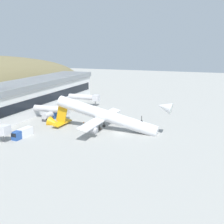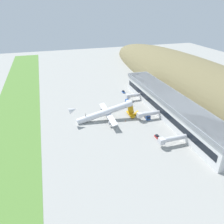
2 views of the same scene
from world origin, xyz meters
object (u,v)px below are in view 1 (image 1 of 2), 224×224
object	(u,v)px
terminal_building	(17,98)
traffic_cone_0	(84,122)
service_car_0	(84,108)
cargo_airplane	(104,116)
jetway_2	(85,97)
jetway_1	(53,109)
box_truck	(23,133)
traffic_cone_1	(101,128)
fuel_truck	(49,116)

from	to	relation	value
terminal_building	traffic_cone_0	size ratio (longest dim) A/B	197.26
service_car_0	cargo_airplane	bearing A→B (deg)	-143.50
terminal_building	cargo_airplane	xyz separation A→B (m)	(-7.27, -42.39, -2.89)
jetway_2	traffic_cone_0	size ratio (longest dim) A/B	28.01
jetway_1	service_car_0	xyz separation A→B (m)	(21.41, -3.72, -3.40)
jetway_2	box_truck	distance (m)	56.02
box_truck	traffic_cone_1	world-z (taller)	box_truck
jetway_1	fuel_truck	distance (m)	3.22
fuel_truck	service_car_0	bearing A→B (deg)	-10.43
cargo_airplane	fuel_truck	distance (m)	26.89
jetway_1	fuel_truck	size ratio (longest dim) A/B	2.07
jetway_1	cargo_airplane	bearing A→B (deg)	-107.30
service_car_0	box_truck	size ratio (longest dim) A/B	0.42
fuel_truck	traffic_cone_1	size ratio (longest dim) A/B	13.06
jetway_1	traffic_cone_0	world-z (taller)	jetway_1
terminal_building	traffic_cone_0	bearing A→B (deg)	-91.83
box_truck	jetway_1	bearing A→B (deg)	7.93
jetway_2	cargo_airplane	size ratio (longest dim) A/B	0.34
traffic_cone_0	box_truck	bearing A→B (deg)	155.51
terminal_building	jetway_1	bearing A→B (deg)	-87.82
terminal_building	box_truck	size ratio (longest dim) A/B	13.24
jetway_2	traffic_cone_1	world-z (taller)	jetway_2
fuel_truck	jetway_1	bearing A→B (deg)	-16.22
service_car_0	traffic_cone_0	distance (m)	25.43
fuel_truck	box_truck	world-z (taller)	fuel_truck
cargo_airplane	traffic_cone_1	distance (m)	4.93
traffic_cone_1	traffic_cone_0	bearing A→B (deg)	58.98
terminal_building	box_truck	world-z (taller)	terminal_building
jetway_1	fuel_truck	bearing A→B (deg)	163.78
jetway_2	cargo_airplane	xyz separation A→B (m)	(-38.24, -25.14, 0.95)
jetway_2	traffic_cone_0	world-z (taller)	jetway_2
cargo_airplane	traffic_cone_1	bearing A→B (deg)	69.31
jetway_1	traffic_cone_1	size ratio (longest dim) A/B	27.08
jetway_2	traffic_cone_1	size ratio (longest dim) A/B	28.01
box_truck	traffic_cone_1	size ratio (longest dim) A/B	14.90
jetway_1	cargo_airplane	distance (m)	26.65
terminal_building	box_truck	distance (m)	32.91
service_car_0	box_truck	bearing A→B (deg)	179.80
cargo_airplane	traffic_cone_0	distance (m)	13.47
jetway_2	cargo_airplane	bearing A→B (deg)	-146.68
cargo_airplane	service_car_0	size ratio (longest dim) A/B	12.89
jetway_2	fuel_truck	world-z (taller)	jetway_2
cargo_airplane	fuel_truck	xyz separation A→B (m)	(5.88, 26.02, -3.37)
fuel_truck	traffic_cone_0	size ratio (longest dim) A/B	13.06
jetway_2	terminal_building	bearing A→B (deg)	150.88
jetway_1	traffic_cone_1	bearing A→B (deg)	-107.08
box_truck	traffic_cone_1	distance (m)	27.33
jetway_2	service_car_0	distance (m)	10.14
traffic_cone_0	jetway_2	bearing A→B (deg)	23.89
fuel_truck	traffic_cone_0	xyz separation A→B (m)	(0.39, -15.04, -1.29)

